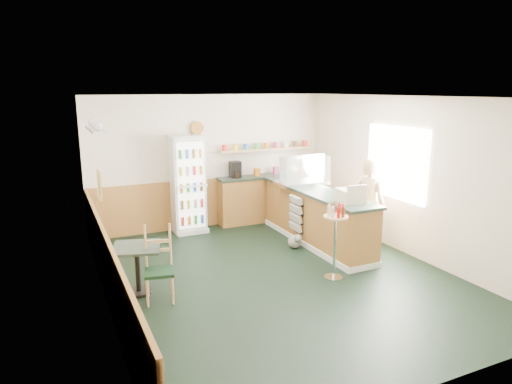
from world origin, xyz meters
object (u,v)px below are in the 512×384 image
shopkeeper (369,204)px  cafe_table (137,260)px  condiment_stand (335,230)px  display_case (302,170)px  drinks_fridge (188,184)px  cafe_chair (157,261)px  cash_register (350,196)px

shopkeeper → cafe_table: bearing=71.7°
condiment_stand → cafe_table: bearing=165.8°
display_case → shopkeeper: size_ratio=0.60×
display_case → condiment_stand: bearing=-106.6°
display_case → drinks_fridge: bearing=149.7°
display_case → cafe_table: (-3.40, -1.34, -0.80)m
condiment_stand → shopkeeper: bearing=33.5°
drinks_fridge → cafe_table: drinks_fridge is taller
condiment_stand → cafe_chair: (-2.57, 0.44, -0.23)m
shopkeeper → condiment_stand: size_ratio=1.43×
drinks_fridge → cash_register: size_ratio=4.90×
cash_register → cafe_table: bearing=-176.6°
cafe_table → cafe_chair: bearing=-50.3°
drinks_fridge → shopkeeper: 3.50m
drinks_fridge → cafe_table: size_ratio=2.50×
shopkeeper → cafe_chair: bearing=75.8°
display_case → cash_register: (0.00, -1.55, -0.17)m
shopkeeper → condiment_stand: (-1.31, -0.87, -0.05)m
shopkeeper → cash_register: bearing=97.4°
drinks_fridge → condiment_stand: 3.44m
drinks_fridge → display_case: bearing=-30.3°
shopkeeper → cafe_chair: size_ratio=1.59×
drinks_fridge → cash_register: bearing=-54.2°
shopkeeper → cafe_table: size_ratio=2.12×
cash_register → condiment_stand: 0.86m
shopkeeper → condiment_stand: bearing=103.0°
condiment_stand → cafe_table: (-2.79, 0.71, -0.28)m
display_case → condiment_stand: display_case is taller
cash_register → display_case: bearing=96.9°
drinks_fridge → cafe_chair: drinks_fridge is taller
display_case → cafe_table: size_ratio=1.27×
shopkeeper → cafe_table: (-4.10, -0.16, -0.33)m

